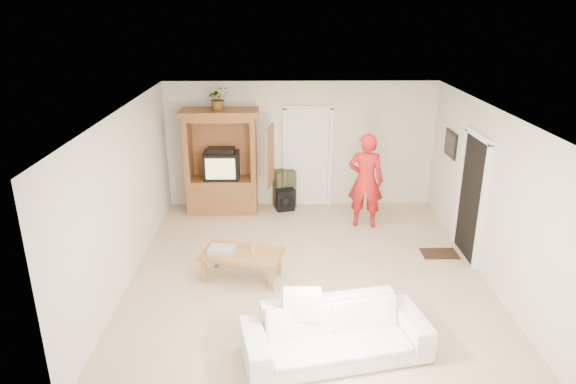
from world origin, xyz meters
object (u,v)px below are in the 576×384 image
Objects in this scene: man at (366,181)px; sofa at (336,333)px; armoire at (223,168)px; coffee_table at (242,255)px.

man reaches higher than sofa.
armoire reaches higher than man.
man reaches higher than coffee_table.
armoire is 5.09m from sofa.
coffee_table is at bearing -78.79° from armoire.
coffee_table is at bearing 53.88° from man.
coffee_table is (0.56, -2.82, -0.51)m from armoire.
sofa is at bearing -42.61° from coffee_table.
coffee_table is (-1.25, 1.91, 0.07)m from sofa.
man is 3.02m from coffee_table.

